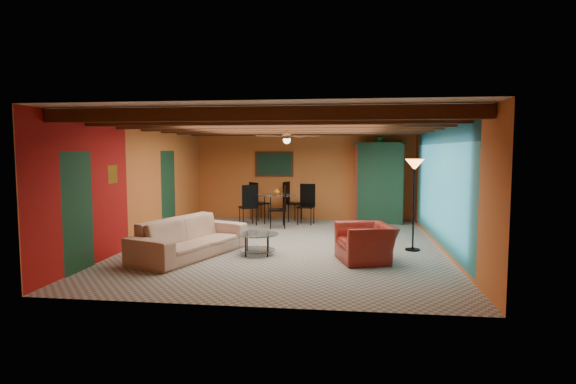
# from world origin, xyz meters

# --- Properties ---
(room) EXTENTS (6.52, 8.01, 2.71)m
(room) POSITION_xyz_m (0.00, 0.11, 2.36)
(room) COLOR gray
(room) RESTS_ON ground
(sofa) EXTENTS (1.83, 2.74, 0.74)m
(sofa) POSITION_xyz_m (-1.73, -1.23, 0.37)
(sofa) COLOR tan
(sofa) RESTS_ON ground
(armchair) EXTENTS (1.19, 1.28, 0.69)m
(armchair) POSITION_xyz_m (1.64, -1.23, 0.35)
(armchair) COLOR maroon
(armchair) RESTS_ON ground
(coffee_table) EXTENTS (0.96, 0.96, 0.43)m
(coffee_table) POSITION_xyz_m (-0.47, -0.95, 0.22)
(coffee_table) COLOR silver
(coffee_table) RESTS_ON ground
(dining_table) EXTENTS (2.47, 2.47, 1.14)m
(dining_table) POSITION_xyz_m (-0.68, 3.04, 0.57)
(dining_table) COLOR white
(dining_table) RESTS_ON ground
(armoire) EXTENTS (1.40, 0.98, 2.22)m
(armoire) POSITION_xyz_m (2.20, 3.70, 1.11)
(armoire) COLOR maroon
(armoire) RESTS_ON ground
(floor_lamp) EXTENTS (0.41, 0.41, 1.89)m
(floor_lamp) POSITION_xyz_m (2.65, -0.15, 0.95)
(floor_lamp) COLOR black
(floor_lamp) RESTS_ON ground
(ceiling_fan) EXTENTS (1.50, 1.50, 0.44)m
(ceiling_fan) POSITION_xyz_m (0.00, 0.00, 2.36)
(ceiling_fan) COLOR #472614
(ceiling_fan) RESTS_ON ceiling
(painting) EXTENTS (1.05, 0.03, 0.65)m
(painting) POSITION_xyz_m (-0.90, 3.96, 1.65)
(painting) COLOR black
(painting) RESTS_ON wall_back
(potted_plant) EXTENTS (0.59, 0.56, 0.52)m
(potted_plant) POSITION_xyz_m (2.20, 3.70, 2.48)
(potted_plant) COLOR #26661E
(potted_plant) RESTS_ON armoire
(vase) EXTENTS (0.23, 0.23, 0.18)m
(vase) POSITION_xyz_m (-0.68, 3.04, 1.23)
(vase) COLOR orange
(vase) RESTS_ON dining_table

